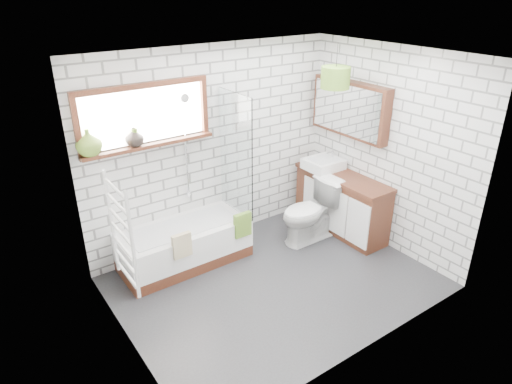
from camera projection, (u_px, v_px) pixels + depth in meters
floor at (275, 283)px, 5.23m from camera, size 3.40×2.60×0.01m
ceiling at (280, 57)px, 4.16m from camera, size 3.40×2.60×0.01m
wall_back at (213, 148)px, 5.66m from camera, size 3.40×0.01×2.50m
wall_front at (375, 235)px, 3.73m from camera, size 3.40×0.01×2.50m
wall_left at (116, 230)px, 3.81m from camera, size 0.01×2.60×2.50m
wall_right at (388, 150)px, 5.58m from camera, size 0.01×2.60×2.50m
window at (146, 116)px, 4.95m from camera, size 1.52×0.16×0.68m
towel_radiator at (122, 234)px, 3.85m from camera, size 0.06×0.52×1.00m
mirror_cabinet at (350, 109)px, 5.81m from camera, size 0.16×1.20×0.70m
shower_riser at (186, 147)px, 5.38m from camera, size 0.02×0.02×1.30m
bathtub at (185, 245)px, 5.49m from camera, size 1.54×0.68×0.50m
shower_screen at (235, 154)px, 5.46m from camera, size 0.02×0.72×1.50m
towel_green at (243, 225)px, 5.47m from camera, size 0.22×0.06×0.30m
towel_beige at (182, 245)px, 5.05m from camera, size 0.22×0.06×0.29m
vanity at (341, 203)px, 6.17m from camera, size 0.45×1.41×0.81m
basin at (323, 164)px, 6.18m from camera, size 0.47×0.42×0.14m
tap at (332, 157)px, 6.23m from camera, size 0.04×0.04×0.18m
toilet at (310, 212)px, 5.91m from camera, size 0.46×0.81×0.82m
vase_olive at (89, 144)px, 4.67m from camera, size 0.27×0.27×0.28m
vase_dark at (135, 139)px, 4.93m from camera, size 0.22×0.22×0.21m
bottle at (135, 139)px, 4.94m from camera, size 0.07×0.07×0.20m
pendant at (335, 78)px, 5.36m from camera, size 0.34×0.34×0.25m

